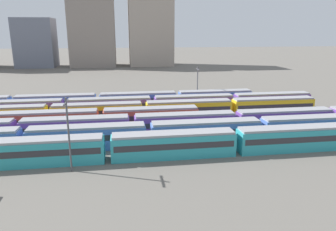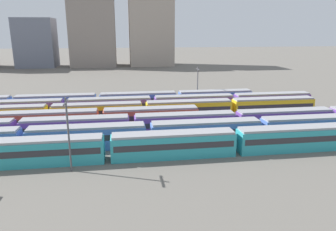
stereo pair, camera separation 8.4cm
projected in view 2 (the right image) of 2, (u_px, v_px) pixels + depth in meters
ground_plane at (5, 133)px, 57.08m from camera, size 600.00×600.00×0.00m
train_track_0 at (173, 144)px, 45.67m from camera, size 93.60×3.06×3.75m
train_track_1 at (206, 132)px, 51.51m from camera, size 93.60×3.06×3.75m
train_track_2 at (185, 123)px, 56.14m from camera, size 93.60×3.06×3.75m
train_track_3 at (48, 121)px, 57.67m from camera, size 55.80×3.06×3.75m
train_track_4 at (144, 110)px, 65.15m from camera, size 74.70×3.06×3.75m
train_track_5 at (153, 104)px, 70.45m from camera, size 74.70×3.06×3.75m
train_track_6 at (98, 101)px, 73.68m from camera, size 74.70×3.06×3.75m
catenary_pole_0 at (68, 131)px, 40.02m from camera, size 0.24×3.20×9.86m
catenary_pole_1 at (198, 83)px, 79.06m from camera, size 0.24×3.20×9.26m
distant_building_1 at (36, 43)px, 158.36m from camera, size 18.61×15.81×24.10m
distant_building_2 at (92, 23)px, 159.79m from camera, size 22.52×19.03×43.62m
distant_building_3 at (151, 23)px, 164.00m from camera, size 22.55×17.44×43.36m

